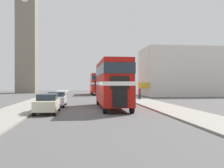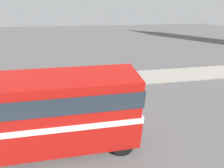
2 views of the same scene
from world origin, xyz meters
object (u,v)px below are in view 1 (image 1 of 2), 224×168
at_px(car_parked_mid, 57,99).
at_px(double_decker_bus, 112,81).
at_px(bus_distant, 97,82).
at_px(pedestrian_walking, 140,92).
at_px(bicycle_on_pavement, 132,94).
at_px(church_tower, 27,13).
at_px(car_parked_near, 48,103).

bearing_deg(car_parked_mid, double_decker_bus, -25.12).
bearing_deg(bus_distant, pedestrian_walking, -74.08).
bearing_deg(bicycle_on_pavement, double_decker_bus, -107.66).
height_order(double_decker_bus, church_tower, church_tower).
height_order(bicycle_on_pavement, church_tower, church_tower).
distance_m(car_parked_mid, bicycle_on_pavement, 18.69).
relative_size(double_decker_bus, bicycle_on_pavement, 5.75).
distance_m(bicycle_on_pavement, church_tower, 35.80).
xyz_separation_m(car_parked_mid, church_tower, (-10.60, 36.42, 18.59)).
relative_size(double_decker_bus, car_parked_mid, 2.44).
bearing_deg(car_parked_mid, pedestrian_walking, 37.38).
xyz_separation_m(bus_distant, car_parked_mid, (-5.74, -25.54, -1.77)).
height_order(double_decker_bus, pedestrian_walking, double_decker_bus).
height_order(bus_distant, pedestrian_walking, bus_distant).
distance_m(bus_distant, pedestrian_walking, 18.12).
xyz_separation_m(double_decker_bus, bicycle_on_pavement, (5.61, 17.62, -2.14)).
xyz_separation_m(bus_distant, church_tower, (-16.35, 10.88, 16.82)).
xyz_separation_m(car_parked_near, car_parked_mid, (0.16, 5.75, -0.02)).
bearing_deg(bus_distant, bicycle_on_pavement, -63.11).
relative_size(car_parked_near, car_parked_mid, 1.02).
height_order(car_parked_near, church_tower, church_tower).
bearing_deg(bus_distant, car_parked_mid, -102.67).
bearing_deg(car_parked_mid, bus_distant, 77.33).
distance_m(double_decker_bus, car_parked_near, 6.71).
bearing_deg(bicycle_on_pavement, car_parked_mid, -126.29).
bearing_deg(church_tower, car_parked_mid, -73.77).
height_order(double_decker_bus, bicycle_on_pavement, double_decker_bus).
xyz_separation_m(bicycle_on_pavement, church_tower, (-21.66, 21.36, 18.88)).
relative_size(bus_distant, bicycle_on_pavement, 5.54).
height_order(bus_distant, car_parked_mid, bus_distant).
height_order(double_decker_bus, car_parked_mid, double_decker_bus).
xyz_separation_m(double_decker_bus, church_tower, (-16.05, 38.97, 16.74)).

